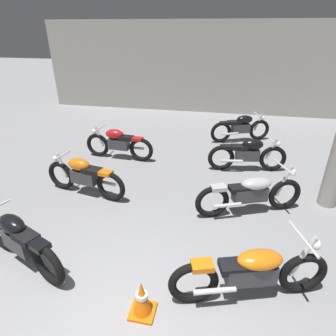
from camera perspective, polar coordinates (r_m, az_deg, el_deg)
back_wall at (r=12.35m, az=6.71°, el=19.49°), size 13.37×0.24×3.60m
motorcycle_left_row_0 at (r=4.88m, az=-27.94°, el=-12.74°), size 1.86×0.85×0.88m
motorcycle_left_row_1 at (r=6.28m, az=-16.67°, el=-1.50°), size 1.96×0.57×0.88m
motorcycle_left_row_2 at (r=7.86m, az=-10.02°, el=5.00°), size 1.97×0.48×0.88m
motorcycle_right_row_0 at (r=4.05m, az=16.58°, el=-19.53°), size 2.10×0.91×0.97m
motorcycle_right_row_1 at (r=5.65m, az=16.42°, el=-4.88°), size 2.06×1.00×0.97m
motorcycle_right_row_2 at (r=7.34m, az=15.89°, el=2.78°), size 1.96×0.59×0.88m
motorcycle_right_row_3 at (r=9.31m, az=14.60°, el=7.98°), size 1.87×0.83×0.88m
traffic_cone at (r=3.90m, az=-5.31°, el=-24.89°), size 0.32×0.32×0.54m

